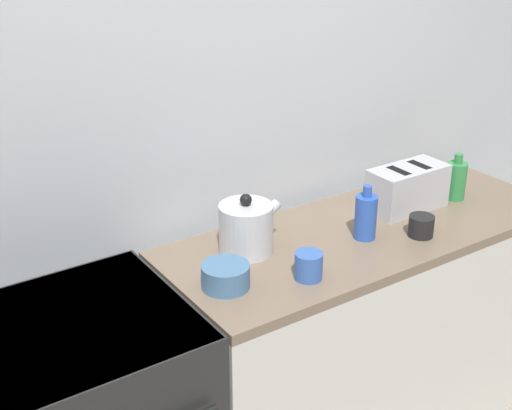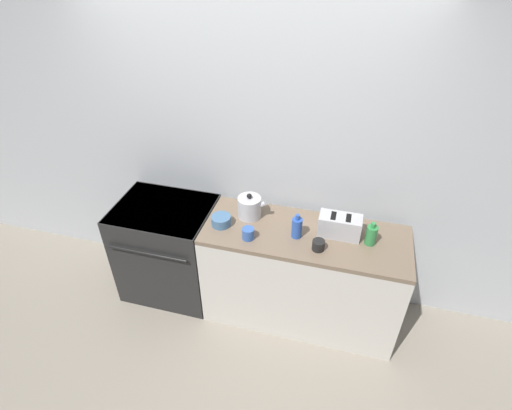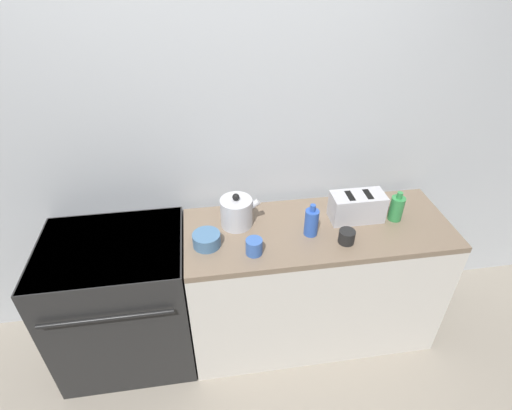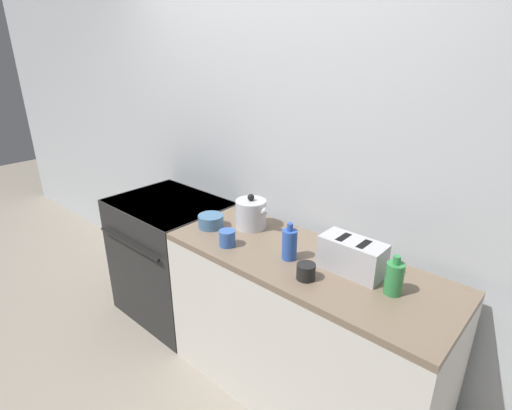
{
  "view_description": "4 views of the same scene",
  "coord_description": "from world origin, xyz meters",
  "px_view_note": "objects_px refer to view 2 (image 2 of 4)",
  "views": [
    {
      "loc": [
        -1.08,
        -1.39,
        2.04
      ],
      "look_at": [
        0.12,
        0.38,
        1.07
      ],
      "focal_mm": 50.0,
      "sensor_mm": 36.0,
      "label": 1
    },
    {
      "loc": [
        0.78,
        -2.0,
        2.83
      ],
      "look_at": [
        0.16,
        0.31,
        1.08
      ],
      "focal_mm": 28.0,
      "sensor_mm": 36.0,
      "label": 2
    },
    {
      "loc": [
        -0.08,
        -1.43,
        2.33
      ],
      "look_at": [
        0.19,
        0.33,
        1.07
      ],
      "focal_mm": 28.0,
      "sensor_mm": 36.0,
      "label": 3
    },
    {
      "loc": [
        1.56,
        -1.2,
        1.92
      ],
      "look_at": [
        0.21,
        0.3,
        1.1
      ],
      "focal_mm": 28.0,
      "sensor_mm": 36.0,
      "label": 4
    }
  ],
  "objects_px": {
    "kettle": "(250,207)",
    "cup_blue": "(248,233)",
    "stove": "(169,248)",
    "toaster": "(340,226)",
    "cup_black": "(318,245)",
    "bottle_blue": "(297,227)",
    "bowl": "(221,221)",
    "bottle_green": "(371,235)"
  },
  "relations": [
    {
      "from": "stove",
      "to": "cup_blue",
      "type": "xyz_separation_m",
      "value": [
        0.78,
        -0.17,
        0.48
      ]
    },
    {
      "from": "stove",
      "to": "cup_black",
      "type": "relative_size",
      "value": 10.04
    },
    {
      "from": "stove",
      "to": "toaster",
      "type": "height_order",
      "value": "toaster"
    },
    {
      "from": "stove",
      "to": "kettle",
      "type": "distance_m",
      "value": 0.89
    },
    {
      "from": "cup_black",
      "to": "cup_blue",
      "type": "relative_size",
      "value": 1.0
    },
    {
      "from": "bottle_green",
      "to": "cup_blue",
      "type": "distance_m",
      "value": 0.88
    },
    {
      "from": "kettle",
      "to": "bottle_green",
      "type": "height_order",
      "value": "kettle"
    },
    {
      "from": "bottle_blue",
      "to": "bowl",
      "type": "height_order",
      "value": "bottle_blue"
    },
    {
      "from": "cup_black",
      "to": "kettle",
      "type": "bearing_deg",
      "value": 156.68
    },
    {
      "from": "toaster",
      "to": "bottle_green",
      "type": "xyz_separation_m",
      "value": [
        0.23,
        -0.04,
        -0.01
      ]
    },
    {
      "from": "bottle_green",
      "to": "cup_black",
      "type": "xyz_separation_m",
      "value": [
        -0.35,
        -0.16,
        -0.04
      ]
    },
    {
      "from": "stove",
      "to": "bowl",
      "type": "xyz_separation_m",
      "value": [
        0.53,
        -0.07,
        0.48
      ]
    },
    {
      "from": "toaster",
      "to": "bottle_green",
      "type": "distance_m",
      "value": 0.23
    },
    {
      "from": "kettle",
      "to": "cup_blue",
      "type": "relative_size",
      "value": 2.57
    },
    {
      "from": "bottle_blue",
      "to": "bottle_green",
      "type": "xyz_separation_m",
      "value": [
        0.53,
        0.06,
        -0.01
      ]
    },
    {
      "from": "toaster",
      "to": "cup_blue",
      "type": "relative_size",
      "value": 3.43
    },
    {
      "from": "kettle",
      "to": "bottle_green",
      "type": "distance_m",
      "value": 0.93
    },
    {
      "from": "stove",
      "to": "toaster",
      "type": "distance_m",
      "value": 1.51
    },
    {
      "from": "bottle_blue",
      "to": "stove",
      "type": "bearing_deg",
      "value": 176.82
    },
    {
      "from": "stove",
      "to": "bottle_blue",
      "type": "relative_size",
      "value": 4.54
    },
    {
      "from": "bottle_green",
      "to": "cup_black",
      "type": "relative_size",
      "value": 2.07
    },
    {
      "from": "cup_black",
      "to": "bowl",
      "type": "height_order",
      "value": "same"
    },
    {
      "from": "cup_blue",
      "to": "cup_black",
      "type": "bearing_deg",
      "value": 1.51
    },
    {
      "from": "bottle_green",
      "to": "cup_black",
      "type": "height_order",
      "value": "bottle_green"
    },
    {
      "from": "cup_black",
      "to": "bottle_green",
      "type": "bearing_deg",
      "value": 24.53
    },
    {
      "from": "stove",
      "to": "bowl",
      "type": "relative_size",
      "value": 5.93
    },
    {
      "from": "kettle",
      "to": "cup_black",
      "type": "bearing_deg",
      "value": -23.32
    },
    {
      "from": "bottle_green",
      "to": "stove",
      "type": "bearing_deg",
      "value": 179.98
    },
    {
      "from": "cup_blue",
      "to": "bowl",
      "type": "height_order",
      "value": "cup_blue"
    },
    {
      "from": "stove",
      "to": "toaster",
      "type": "bearing_deg",
      "value": 1.51
    },
    {
      "from": "bowl",
      "to": "bottle_green",
      "type": "bearing_deg",
      "value": 3.79
    },
    {
      "from": "cup_black",
      "to": "cup_blue",
      "type": "distance_m",
      "value": 0.51
    },
    {
      "from": "bowl",
      "to": "stove",
      "type": "bearing_deg",
      "value": 172.1
    },
    {
      "from": "kettle",
      "to": "toaster",
      "type": "xyz_separation_m",
      "value": [
        0.7,
        -0.05,
        -0.0
      ]
    },
    {
      "from": "bottle_blue",
      "to": "bowl",
      "type": "bearing_deg",
      "value": -178.81
    },
    {
      "from": "cup_blue",
      "to": "bowl",
      "type": "distance_m",
      "value": 0.26
    },
    {
      "from": "bottle_green",
      "to": "cup_black",
      "type": "distance_m",
      "value": 0.39
    },
    {
      "from": "bottle_blue",
      "to": "bowl",
      "type": "relative_size",
      "value": 1.31
    },
    {
      "from": "stove",
      "to": "bowl",
      "type": "bearing_deg",
      "value": -7.9
    },
    {
      "from": "toaster",
      "to": "kettle",
      "type": "bearing_deg",
      "value": 176.03
    },
    {
      "from": "kettle",
      "to": "cup_black",
      "type": "relative_size",
      "value": 2.57
    },
    {
      "from": "stove",
      "to": "bottle_green",
      "type": "xyz_separation_m",
      "value": [
        1.64,
        -0.0,
        0.52
      ]
    }
  ]
}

